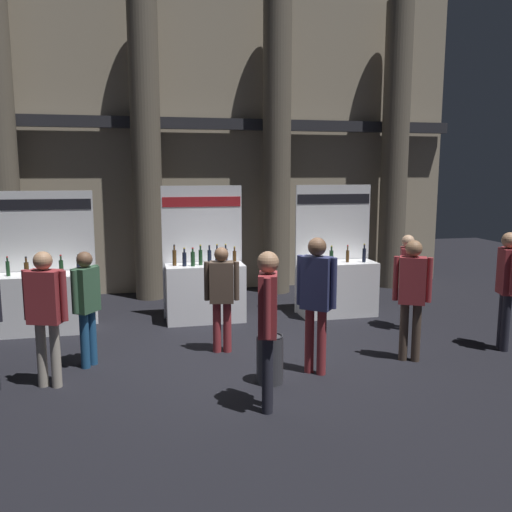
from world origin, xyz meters
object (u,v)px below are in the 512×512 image
visitor_5 (222,291)px  visitor_7 (316,293)px  visitor_3 (46,306)px  visitor_4 (86,300)px  exhibitor_booth_1 (205,287)px  trash_bin (270,359)px  visitor_2 (268,317)px  visitor_9 (412,290)px  visitor_0 (407,274)px  exhibitor_booth_0 (37,297)px  visitor_8 (507,281)px  exhibitor_booth_2 (337,283)px

visitor_5 → visitor_7: bearing=144.7°
visitor_3 → visitor_4: bearing=76.3°
exhibitor_booth_1 → visitor_5: bearing=-88.8°
trash_bin → visitor_2: 1.11m
trash_bin → visitor_9: 2.31m
visitor_5 → visitor_7: size_ratio=0.86×
visitor_2 → visitor_0: bearing=-34.6°
exhibitor_booth_0 → visitor_0: 6.28m
exhibitor_booth_0 → visitor_3: size_ratio=1.37×
visitor_4 → trash_bin: bearing=-81.1°
visitor_7 → trash_bin: bearing=55.5°
exhibitor_booth_0 → trash_bin: bearing=-42.2°
visitor_5 → visitor_7: visitor_7 is taller
exhibitor_booth_0 → visitor_3: exhibitor_booth_0 is taller
visitor_5 → visitor_7: 1.58m
visitor_4 → visitor_8: bearing=-61.2°
visitor_4 → visitor_9: (4.48, -0.75, 0.09)m
trash_bin → visitor_5: visitor_5 is taller
trash_bin → exhibitor_booth_0: bearing=137.8°
visitor_4 → exhibitor_booth_2: bearing=-32.5°
visitor_2 → visitor_4: 2.83m
visitor_4 → visitor_8: visitor_8 is taller
visitor_0 → visitor_3: visitor_3 is taller
visitor_9 → exhibitor_booth_1: bearing=161.9°
visitor_0 → visitor_2: bearing=-26.5°
exhibitor_booth_2 → visitor_4: exhibitor_booth_2 is taller
exhibitor_booth_2 → visitor_5: size_ratio=1.53×
trash_bin → visitor_8: bearing=7.5°
trash_bin → visitor_0: size_ratio=0.39×
visitor_7 → visitor_9: size_ratio=1.06×
trash_bin → visitor_7: size_ratio=0.34×
trash_bin → visitor_5: 1.51m
trash_bin → visitor_4: (-2.33, 1.12, 0.63)m
visitor_2 → trash_bin: bearing=-0.4°
visitor_2 → exhibitor_booth_0: bearing=54.8°
exhibitor_booth_0 → exhibitor_booth_1: (2.85, 0.11, 0.03)m
visitor_0 → exhibitor_booth_0: bearing=-77.3°
visitor_2 → visitor_7: visitor_7 is taller
visitor_2 → visitor_8: (4.01, 1.26, -0.03)m
exhibitor_booth_1 → visitor_3: size_ratio=1.41×
visitor_2 → visitor_5: bearing=20.9°
trash_bin → visitor_0: bearing=32.6°
exhibitor_booth_1 → visitor_9: 3.81m
exhibitor_booth_1 → visitor_5: size_ratio=1.53×
exhibitor_booth_0 → visitor_4: exhibitor_booth_0 is taller
visitor_4 → visitor_9: visitor_9 is taller
visitor_0 → visitor_4: (-5.18, -0.71, -0.01)m
visitor_3 → visitor_7: (3.42, -0.29, 0.07)m
exhibitor_booth_0 → visitor_5: exhibitor_booth_0 is taller
visitor_3 → visitor_0: bearing=33.0°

